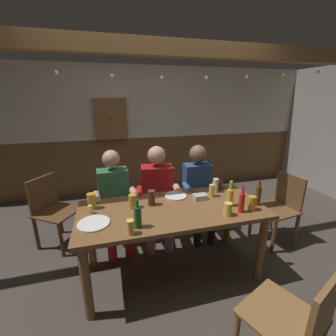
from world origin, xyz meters
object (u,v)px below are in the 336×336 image
Objects in this scene: plate_0 at (176,196)px; pint_glass_2 at (216,185)px; condiment_caddy at (200,197)px; person_1 at (158,191)px; chair_empty_near_left at (280,206)px; pint_glass_4 at (92,201)px; pint_glass_8 at (220,184)px; chair_empty_near_right at (295,323)px; dining_table at (173,218)px; plate_1 at (94,223)px; pint_glass_3 at (212,191)px; bottle_0 at (138,217)px; pint_glass_1 at (228,209)px; person_2 at (199,187)px; wall_dart_cabinet at (111,119)px; table_candle at (90,209)px; chair_empty_far_end at (53,209)px; bottle_3 at (258,195)px; person_0 at (115,197)px; pint_glass_5 at (151,198)px; bottle_1 at (242,202)px; bottle_2 at (230,197)px; pint_glass_0 at (130,227)px; pint_glass_7 at (252,203)px.

pint_glass_2 is (0.47, -0.00, 0.07)m from plate_0.
condiment_caddy is at bearing -29.22° from plate_0.
person_1 reaches higher than chair_empty_near_left.
pint_glass_4 is 1.30× the size of pint_glass_8.
dining_table is at bearing 90.00° from chair_empty_near_right.
pint_glass_3 is at bearing 11.76° from plate_1.
pint_glass_1 is (0.82, -0.01, -0.04)m from bottle_0.
person_2 is 2.09m from wall_dart_cabinet.
chair_empty_near_right is 1.76m from table_candle.
pint_glass_3 is (1.77, -0.74, 0.36)m from chair_empty_far_end.
bottle_3 reaches higher than dining_table.
condiment_caddy is (0.35, -0.51, 0.11)m from person_1.
bottle_3 is at bearing -28.92° from plate_0.
person_0 is at bearing 150.54° from bottle_3.
person_1 reaches higher than pint_glass_2.
chair_empty_near_right is 1.83m from pint_glass_4.
plate_1 is at bearing -96.14° from wall_dart_cabinet.
pint_glass_4 is 0.58m from pint_glass_5.
pint_glass_3 is at bearing 106.29° from bottle_1.
bottle_0 is 1.83× the size of pint_glass_3.
person_2 is 0.90m from pint_glass_5.
table_candle is at bearing -97.62° from wall_dart_cabinet.
bottle_0 is at bearing -87.67° from wall_dart_cabinet.
chair_empty_far_end reaches higher than plate_1.
pint_glass_0 is at bearing -166.84° from bottle_2.
chair_empty_near_right is 1.48m from pint_glass_8.
dining_table is at bearing 37.09° from pint_glass_0.
person_0 is at bearing 2.25° from person_2.
person_0 reaches higher than dining_table.
condiment_caddy is 0.81m from bottle_0.
person_2 is at bearing 44.38° from pint_glass_0.
chair_empty_near_left is 7.22× the size of pint_glass_0.
table_candle is 0.54m from pint_glass_0.
plate_0 is at bearing 9.87° from table_candle.
chair_empty_far_end is 6.27× the size of pint_glass_7.
pint_glass_4 is at bearing -97.69° from wall_dart_cabinet.
chair_empty_far_end is at bearing -6.06° from person_2.
condiment_caddy is at bearing -149.56° from pint_glass_8.
pint_glass_4 is at bearing 167.52° from bottle_3.
plate_0 is 0.70m from bottle_1.
chair_empty_near_left is 3.40× the size of bottle_3.
person_2 reaches higher than pint_glass_0.
pint_glass_7 is at bearing 4.99° from pint_glass_0.
pint_glass_8 is (1.42, 0.11, -0.02)m from pint_glass_4.
pint_glass_8 is (0.56, 0.06, 0.05)m from plate_0.
table_candle is 1.41m from bottle_1.
bottle_0 is at bearing -22.05° from plate_1.
person_2 is 15.21× the size of table_candle.
pint_glass_8 reaches higher than plate_0.
chair_empty_near_right is 1.00× the size of chair_empty_near_left.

